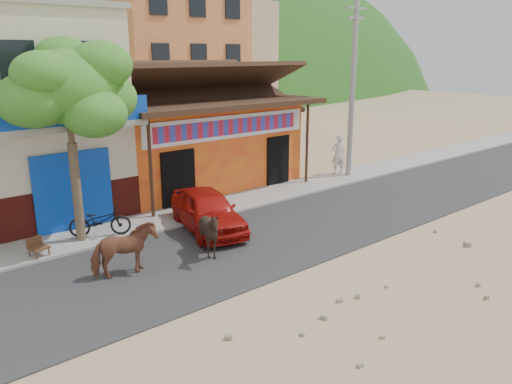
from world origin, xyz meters
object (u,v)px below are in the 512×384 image
Objects in this scene: cow_dark at (210,233)px; pedestrian at (338,154)px; red_car at (207,210)px; utility_pole at (353,88)px; cafe_chair_left at (38,239)px; scooter at (100,221)px; tree at (72,143)px; cow_tan at (124,250)px.

pedestrian is at bearing 84.78° from cow_dark.
cow_dark reaches higher than red_car.
utility_pole reaches higher than cafe_chair_left.
cow_dark is 3.83m from scooter.
red_car is (3.60, -1.58, -2.41)m from tree.
scooter is (-3.00, 1.52, -0.10)m from red_car.
utility_pole is 13.67m from cow_tan.
tree is 3.62× the size of cow_tan.
cow_dark is at bearing -55.00° from tree.
red_car is at bearing -61.35° from cow_tan.
cow_dark is 2.21m from red_car.
pedestrian is (10.19, 4.13, 0.31)m from cow_dark.
tree is 4.83m from cow_dark.
pedestrian reaches higher than cow_tan.
cow_dark is at bearing -124.18° from scooter.
tree reaches higher than cow_tan.
cafe_chair_left is (-2.00, -0.43, 0.01)m from scooter.
pedestrian reaches higher than red_car.
cow_dark is (2.44, -0.36, 0.00)m from cow_tan.
cow_tan is 0.89× the size of scooter.
pedestrian is 14.06m from cafe_chair_left.
cow_dark is (-10.39, -3.64, -3.38)m from utility_pole.
cafe_chair_left is (-14.00, -1.19, -0.43)m from pedestrian.
scooter is at bearing -2.66° from cafe_chair_left.
tree is 3.21× the size of scooter.
utility_pole is 12.70m from scooter.
cow_tan is at bearing -125.60° from cow_dark.
utility_pole is at bearing 25.40° from red_car.
cafe_chair_left is at bearing 129.85° from scooter.
pedestrian is at bearing 28.59° from red_car.
cafe_chair_left is (-1.40, -0.50, -2.50)m from tree.
cow_tan is 0.42× the size of red_car.
cow_dark is at bearing -52.57° from cafe_chair_left.
utility_pole reaches higher than red_car.
cow_dark is 4.82m from cafe_chair_left.
scooter is (0.60, -0.07, -2.51)m from tree.
cow_dark is 11.00m from pedestrian.
cafe_chair_left is at bearing -160.35° from tree.
utility_pole is at bearing -12.07° from cafe_chair_left.
tree is at bearing -172.28° from cow_dark.
utility_pole is 14.64m from cafe_chair_left.
utility_pole reaches higher than scooter.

